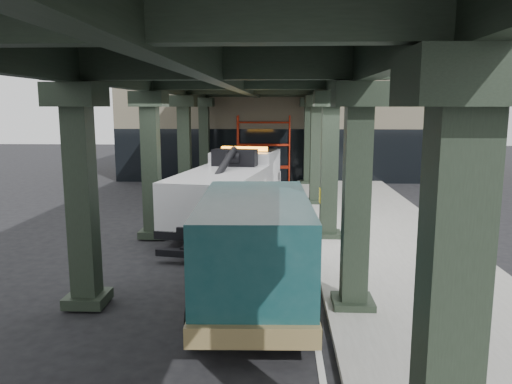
# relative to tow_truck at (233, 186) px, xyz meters

# --- Properties ---
(ground) EXTENTS (90.00, 90.00, 0.00)m
(ground) POSITION_rel_tow_truck_xyz_m (0.87, -4.40, -1.46)
(ground) COLOR black
(ground) RESTS_ON ground
(sidewalk) EXTENTS (5.00, 40.00, 0.15)m
(sidewalk) POSITION_rel_tow_truck_xyz_m (5.37, -2.40, -1.38)
(sidewalk) COLOR gray
(sidewalk) RESTS_ON ground
(lane_stripe) EXTENTS (0.12, 38.00, 0.01)m
(lane_stripe) POSITION_rel_tow_truck_xyz_m (2.57, -2.40, -1.45)
(lane_stripe) COLOR silver
(lane_stripe) RESTS_ON ground
(viaduct) EXTENTS (7.40, 32.00, 6.40)m
(viaduct) POSITION_rel_tow_truck_xyz_m (0.47, -2.40, 4.00)
(viaduct) COLOR black
(viaduct) RESTS_ON ground
(building) EXTENTS (22.00, 10.00, 8.00)m
(building) POSITION_rel_tow_truck_xyz_m (2.87, 15.60, 2.54)
(building) COLOR #C6B793
(building) RESTS_ON ground
(scaffolding) EXTENTS (3.08, 0.88, 4.00)m
(scaffolding) POSITION_rel_tow_truck_xyz_m (0.87, 10.25, 0.65)
(scaffolding) COLOR #AB220D
(scaffolding) RESTS_ON ground
(tow_truck) EXTENTS (3.90, 9.38, 2.99)m
(tow_truck) POSITION_rel_tow_truck_xyz_m (0.00, 0.00, 0.00)
(tow_truck) COLOR black
(tow_truck) RESTS_ON ground
(towed_van) EXTENTS (2.74, 6.39, 2.56)m
(towed_van) POSITION_rel_tow_truck_xyz_m (1.28, -8.11, -0.08)
(towed_van) COLOR #10393B
(towed_van) RESTS_ON ground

